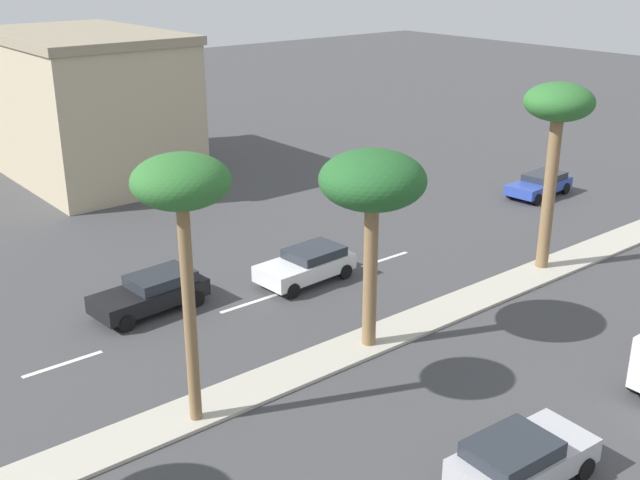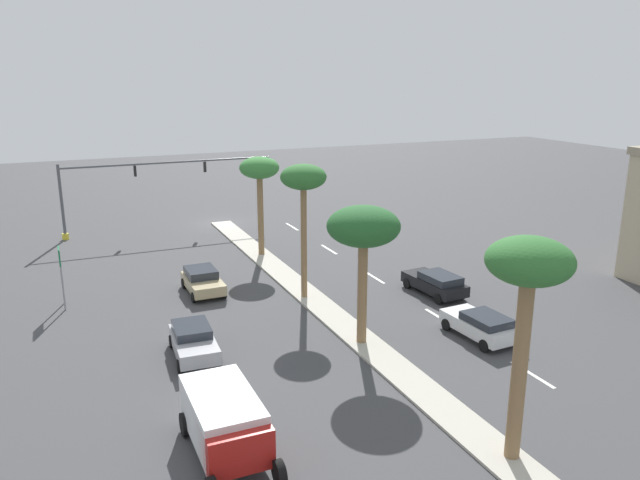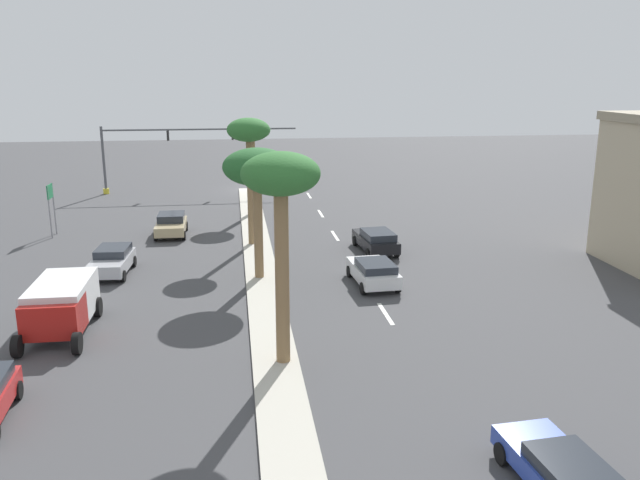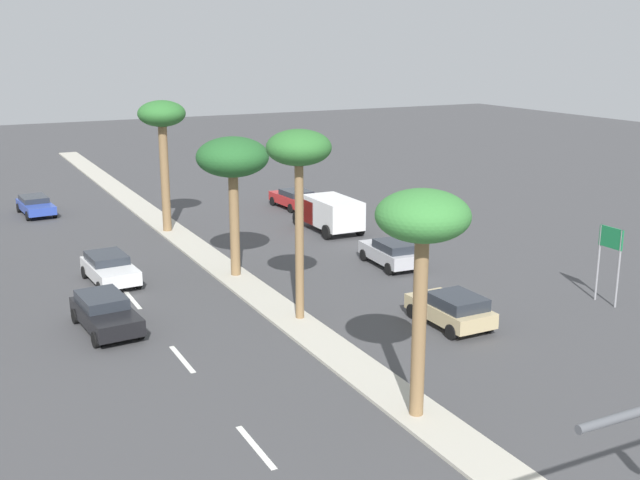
{
  "view_description": "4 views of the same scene",
  "coord_description": "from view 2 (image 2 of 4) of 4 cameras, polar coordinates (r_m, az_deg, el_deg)",
  "views": [
    {
      "loc": [
        18.05,
        11.4,
        13.24
      ],
      "look_at": [
        -2.32,
        27.96,
        3.36
      ],
      "focal_mm": 43.54,
      "sensor_mm": 36.0,
      "label": 1
    },
    {
      "loc": [
        13.63,
        53.72,
        13.31
      ],
      "look_at": [
        -0.73,
        20.95,
        3.54
      ],
      "focal_mm": 34.64,
      "sensor_mm": 36.0,
      "label": 2
    },
    {
      "loc": [
        1.37,
        61.75,
        10.84
      ],
      "look_at": [
        -3.01,
        29.47,
        2.41
      ],
      "focal_mm": 36.13,
      "sensor_mm": 36.0,
      "label": 3
    },
    {
      "loc": [
        -13.11,
        -7.38,
        11.74
      ],
      "look_at": [
        3.86,
        26.01,
        1.99
      ],
      "focal_mm": 43.49,
      "sensor_mm": 36.0,
      "label": 4
    }
  ],
  "objects": [
    {
      "name": "directional_road_sign",
      "position": [
        38.59,
        -22.86,
        -2.14
      ],
      "size": [
        0.1,
        1.32,
        3.58
      ],
      "color": "gray",
      "rests_on": "ground"
    },
    {
      "name": "lane_stripe_far",
      "position": [
        41.6,
        5.02,
        -3.44
      ],
      "size": [
        0.2,
        2.8,
        0.01
      ],
      "primitive_type": "cube",
      "color": "silver",
      "rests_on": "ground"
    },
    {
      "name": "box_truck",
      "position": [
        23.12,
        -8.67,
        -16.41
      ],
      "size": [
        2.55,
        5.37,
        2.17
      ],
      "color": "#B21E19",
      "rests_on": "ground"
    },
    {
      "name": "median_curb",
      "position": [
        24.23,
        16.32,
        -18.57
      ],
      "size": [
        1.8,
        77.4,
        0.12
      ],
      "primitive_type": "cube",
      "color": "#B7B2A3",
      "rests_on": "ground"
    },
    {
      "name": "lane_stripe_inboard",
      "position": [
        47.83,
        0.84,
        -0.88
      ],
      "size": [
        0.2,
        2.8,
        0.01
      ],
      "primitive_type": "cube",
      "color": "silver",
      "rests_on": "ground"
    },
    {
      "name": "palm_tree_right",
      "position": [
        29.8,
        4.04,
        1.0
      ],
      "size": [
        3.59,
        3.59,
        7.01
      ],
      "color": "olive",
      "rests_on": "median_curb"
    },
    {
      "name": "sedan_black_far",
      "position": [
        38.76,
        10.63,
        -3.88
      ],
      "size": [
        2.28,
        4.58,
        1.42
      ],
      "color": "black",
      "rests_on": "ground"
    },
    {
      "name": "sedan_white_near",
      "position": [
        33.08,
        14.63,
        -7.56
      ],
      "size": [
        2.25,
        4.32,
        1.39
      ],
      "color": "silver",
      "rests_on": "ground"
    },
    {
      "name": "sedan_tan_rear",
      "position": [
        39.12,
        -10.79,
        -3.7
      ],
      "size": [
        2.11,
        3.99,
        1.45
      ],
      "color": "tan",
      "rests_on": "ground"
    },
    {
      "name": "palm_tree_leading",
      "position": [
        21.32,
        18.69,
        -3.1
      ],
      "size": [
        2.89,
        2.89,
        8.05
      ],
      "color": "olive",
      "rests_on": "median_curb"
    },
    {
      "name": "palm_tree_trailing",
      "position": [
        35.83,
        -1.54,
        5.37
      ],
      "size": [
        2.7,
        2.7,
        8.08
      ],
      "color": "olive",
      "rests_on": "median_curb"
    },
    {
      "name": "lane_stripe_front",
      "position": [
        54.89,
        -2.59,
        1.23
      ],
      "size": [
        0.2,
        2.8,
        0.01
      ],
      "primitive_type": "cube",
      "color": "silver",
      "rests_on": "ground"
    },
    {
      "name": "palm_tree_left",
      "position": [
        45.1,
        -5.62,
        6.31
      ],
      "size": [
        2.89,
        2.89,
        7.3
      ],
      "color": "olive",
      "rests_on": "median_curb"
    },
    {
      "name": "ground_plane",
      "position": [
        30.35,
        5.79,
        -10.82
      ],
      "size": [
        160.0,
        160.0,
        0.0
      ],
      "primitive_type": "plane",
      "color": "#424244"
    },
    {
      "name": "lane_stripe_mid",
      "position": [
        35.49,
        10.99,
        -7.04
      ],
      "size": [
        0.2,
        2.8,
        0.01
      ],
      "primitive_type": "cube",
      "color": "silver",
      "rests_on": "ground"
    },
    {
      "name": "lane_stripe_near",
      "position": [
        30.31,
        19.02,
        -11.67
      ],
      "size": [
        0.2,
        2.8,
        0.01
      ],
      "primitive_type": "cube",
      "color": "silver",
      "rests_on": "ground"
    },
    {
      "name": "sedan_silver_leading",
      "position": [
        30.77,
        -11.62,
        -9.11
      ],
      "size": [
        2.19,
        4.17,
        1.44
      ],
      "color": "#B2B2B7",
      "rests_on": "ground"
    },
    {
      "name": "traffic_signal_gantry",
      "position": [
        54.24,
        -17.82,
        4.81
      ],
      "size": [
        18.02,
        0.53,
        6.21
      ],
      "color": "#515459",
      "rests_on": "ground"
    }
  ]
}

